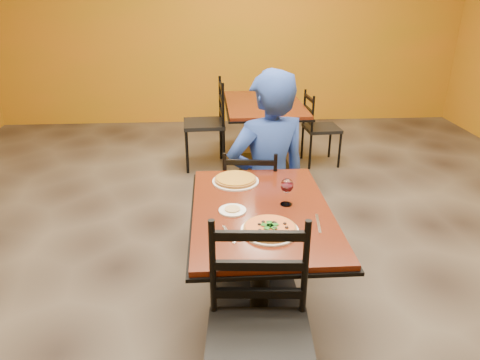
{
  "coord_description": "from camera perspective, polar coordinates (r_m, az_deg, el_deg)",
  "views": [
    {
      "loc": [
        -0.27,
        -2.76,
        1.93
      ],
      "look_at": [
        -0.11,
        -0.3,
        0.85
      ],
      "focal_mm": 32.64,
      "sensor_mm": 36.0,
      "label": 1
    }
  ],
  "objects": [
    {
      "name": "floor",
      "position": [
        3.37,
        1.63,
        -11.2
      ],
      "size": [
        7.0,
        8.0,
        0.01
      ],
      "primitive_type": "cube",
      "color": "black",
      "rests_on": "ground"
    },
    {
      "name": "wall_back",
      "position": [
        6.77,
        -1.47,
        20.03
      ],
      "size": [
        7.0,
        0.01,
        3.0
      ],
      "primitive_type": "cube",
      "color": "#C26915",
      "rests_on": "ground"
    },
    {
      "name": "table_main",
      "position": [
        2.65,
        2.76,
        -7.49
      ],
      "size": [
        0.83,
        1.23,
        0.75
      ],
      "color": "#5C1F0E",
      "rests_on": "floor"
    },
    {
      "name": "table_second",
      "position": [
        5.08,
        3.12,
        7.99
      ],
      "size": [
        0.89,
        1.31,
        0.75
      ],
      "rotation": [
        0.0,
        0.0,
        0.01
      ],
      "color": "#5C1F0E",
      "rests_on": "floor"
    },
    {
      "name": "chair_main_near",
      "position": [
        2.02,
        2.54,
        -21.05
      ],
      "size": [
        0.49,
        0.49,
        1.02
      ],
      "primitive_type": null,
      "rotation": [
        0.0,
        0.0,
        -0.07
      ],
      "color": "black",
      "rests_on": "floor"
    },
    {
      "name": "chair_main_far",
      "position": [
        3.38,
        1.34,
        -2.48
      ],
      "size": [
        0.44,
        0.44,
        0.88
      ],
      "primitive_type": null,
      "rotation": [
        0.0,
        0.0,
        3.03
      ],
      "color": "black",
      "rests_on": "floor"
    },
    {
      "name": "chair_second_left",
      "position": [
        5.06,
        -4.74,
        7.27
      ],
      "size": [
        0.48,
        0.48,
        1.02
      ],
      "primitive_type": null,
      "rotation": [
        0.0,
        0.0,
        -1.51
      ],
      "color": "black",
      "rests_on": "floor"
    },
    {
      "name": "chair_second_right",
      "position": [
        5.24,
        10.65,
        6.62
      ],
      "size": [
        0.41,
        0.41,
        0.86
      ],
      "primitive_type": null,
      "rotation": [
        0.0,
        0.0,
        1.64
      ],
      "color": "black",
      "rests_on": "floor"
    },
    {
      "name": "diner",
      "position": [
        3.42,
        3.7,
        2.68
      ],
      "size": [
        0.78,
        0.63,
        1.41
      ],
      "primitive_type": "imported",
      "rotation": [
        0.0,
        0.0,
        3.44
      ],
      "color": "navy",
      "rests_on": "floor"
    },
    {
      "name": "plate_main",
      "position": [
        2.33,
        3.91,
        -6.61
      ],
      "size": [
        0.31,
        0.31,
        0.01
      ],
      "primitive_type": "cylinder",
      "color": "white",
      "rests_on": "table_main"
    },
    {
      "name": "pizza_main",
      "position": [
        2.32,
        3.93,
        -6.27
      ],
      "size": [
        0.28,
        0.28,
        0.02
      ],
      "primitive_type": "cylinder",
      "color": "#93290A",
      "rests_on": "plate_main"
    },
    {
      "name": "plate_far",
      "position": [
        2.9,
        -0.58,
        -0.16
      ],
      "size": [
        0.31,
        0.31,
        0.01
      ],
      "primitive_type": "cylinder",
      "color": "white",
      "rests_on": "table_main"
    },
    {
      "name": "pizza_far",
      "position": [
        2.9,
        -0.59,
        0.13
      ],
      "size": [
        0.28,
        0.28,
        0.02
      ],
      "primitive_type": "cylinder",
      "color": "gold",
      "rests_on": "plate_far"
    },
    {
      "name": "side_plate",
      "position": [
        2.53,
        -0.99,
        -3.99
      ],
      "size": [
        0.16,
        0.16,
        0.01
      ],
      "primitive_type": "cylinder",
      "color": "white",
      "rests_on": "table_main"
    },
    {
      "name": "dip",
      "position": [
        2.52,
        -0.99,
        -3.81
      ],
      "size": [
        0.09,
        0.09,
        0.01
      ],
      "primitive_type": "cylinder",
      "color": "tan",
      "rests_on": "side_plate"
    },
    {
      "name": "wine_glass",
      "position": [
        2.58,
        6.13,
        -1.42
      ],
      "size": [
        0.08,
        0.08,
        0.18
      ],
      "primitive_type": null,
      "color": "white",
      "rests_on": "table_main"
    },
    {
      "name": "fork",
      "position": [
        2.3,
        -1.47,
        -7.12
      ],
      "size": [
        0.07,
        0.19,
        0.0
      ],
      "primitive_type": "cube",
      "rotation": [
        0.0,
        0.0,
        0.27
      ],
      "color": "silver",
      "rests_on": "table_main"
    },
    {
      "name": "knife",
      "position": [
        2.44,
        10.2,
        -5.59
      ],
      "size": [
        0.04,
        0.21,
        0.0
      ],
      "primitive_type": "cube",
      "rotation": [
        0.0,
        0.0,
        -0.13
      ],
      "color": "silver",
      "rests_on": "table_main"
    }
  ]
}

